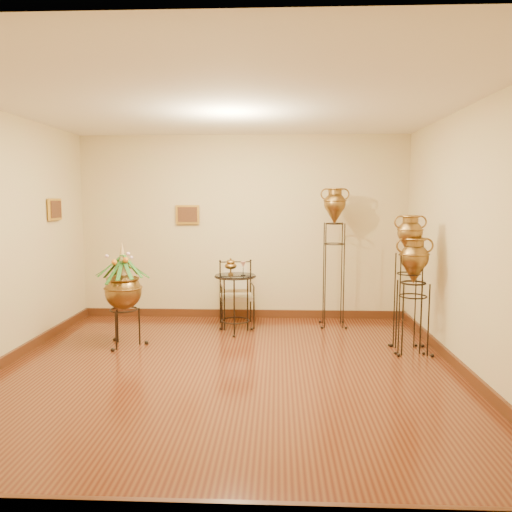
{
  "coord_description": "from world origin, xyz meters",
  "views": [
    {
      "loc": [
        0.53,
        -5.14,
        1.84
      ],
      "look_at": [
        0.25,
        1.3,
        1.1
      ],
      "focal_mm": 35.0,
      "sensor_mm": 36.0,
      "label": 1
    }
  ],
  "objects_px": {
    "amphora_tall": "(334,256)",
    "armchair": "(237,294)",
    "amphora_mid": "(408,282)",
    "side_table": "(235,302)",
    "planter_urn": "(123,287)"
  },
  "relations": [
    {
      "from": "amphora_tall",
      "to": "planter_urn",
      "type": "height_order",
      "value": "amphora_tall"
    },
    {
      "from": "amphora_tall",
      "to": "armchair",
      "type": "height_order",
      "value": "amphora_tall"
    },
    {
      "from": "amphora_tall",
      "to": "amphora_mid",
      "type": "relative_size",
      "value": 1.21
    },
    {
      "from": "amphora_tall",
      "to": "armchair",
      "type": "relative_size",
      "value": 2.16
    },
    {
      "from": "amphora_mid",
      "to": "armchair",
      "type": "bearing_deg",
      "value": 153.37
    },
    {
      "from": "amphora_mid",
      "to": "side_table",
      "type": "relative_size",
      "value": 1.64
    },
    {
      "from": "planter_urn",
      "to": "armchair",
      "type": "xyz_separation_m",
      "value": [
        1.33,
        1.03,
        -0.28
      ]
    },
    {
      "from": "armchair",
      "to": "amphora_mid",
      "type": "bearing_deg",
      "value": -36.1
    },
    {
      "from": "amphora_tall",
      "to": "planter_urn",
      "type": "relative_size",
      "value": 1.5
    },
    {
      "from": "armchair",
      "to": "side_table",
      "type": "distance_m",
      "value": 0.35
    },
    {
      "from": "amphora_mid",
      "to": "side_table",
      "type": "height_order",
      "value": "amphora_mid"
    },
    {
      "from": "amphora_mid",
      "to": "amphora_tall",
      "type": "bearing_deg",
      "value": 123.51
    },
    {
      "from": "side_table",
      "to": "amphora_tall",
      "type": "bearing_deg",
      "value": 16.67
    },
    {
      "from": "amphora_tall",
      "to": "amphora_mid",
      "type": "distance_m",
      "value": 1.4
    },
    {
      "from": "planter_urn",
      "to": "armchair",
      "type": "bearing_deg",
      "value": 37.66
    }
  ]
}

